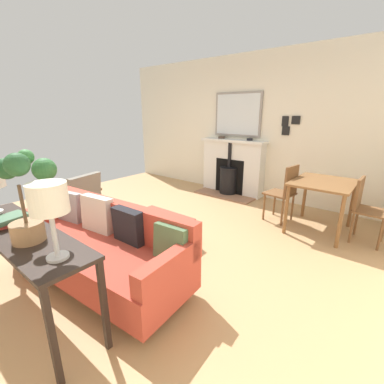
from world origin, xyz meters
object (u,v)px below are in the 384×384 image
console_table (23,241)px  potted_plant (17,188)px  armchair_accent (79,194)px  sofa (100,247)px  mantel_bowl_near (222,137)px  book_stack (10,220)px  fireplace (232,170)px  mantel_bowl_far (250,139)px  dining_chair_by_back_wall (365,205)px  table_lamp_far_end (49,201)px  ottoman (156,228)px  dining_table (323,189)px  dining_chair_near_fireplace (285,189)px

console_table → potted_plant: (0.03, 0.24, 0.50)m
armchair_accent → sofa: bearing=67.7°
mantel_bowl_near → book_stack: (4.19, 0.59, -0.35)m
fireplace → console_table: 4.18m
mantel_bowl_far → dining_chair_by_back_wall: bearing=68.4°
mantel_bowl_far → table_lamp_far_end: (4.19, 0.79, -0.00)m
table_lamp_far_end → book_stack: table_lamp_far_end is taller
fireplace → ottoman: fireplace is taller
sofa → dining_table: size_ratio=2.28×
fireplace → mantel_bowl_near: (-0.05, -0.31, 0.66)m
fireplace → dining_table: fireplace is taller
mantel_bowl_near → dining_chair_by_back_wall: bearing=73.2°
potted_plant → mantel_bowl_far: bearing=-174.6°
mantel_bowl_near → dining_table: bearing=69.5°
sofa → armchair_accent: 1.84m
mantel_bowl_near → table_lamp_far_end: table_lamp_far_end is taller
sofa → dining_chair_near_fireplace: dining_chair_near_fireplace is taller
dining_chair_by_back_wall → sofa: bearing=-36.9°
console_table → potted_plant: potted_plant is taller
armchair_accent → dining_chair_by_back_wall: 4.20m
mantel_bowl_far → book_stack: 4.21m
mantel_bowl_near → armchair_accent: (2.82, -0.90, -0.76)m
fireplace → mantel_bowl_near: size_ratio=9.85×
mantel_bowl_far → ottoman: bearing=1.8°
book_stack → dining_table: (-3.34, 1.69, -0.18)m
mantel_bowl_far → dining_table: 1.91m
mantel_bowl_near → potted_plant: size_ratio=0.21×
dining_chair_by_back_wall → dining_table: bearing=-89.7°
fireplace → book_stack: size_ratio=4.72×
mantel_bowl_far → dining_chair_by_back_wall: (0.85, 2.15, -0.65)m
book_stack → potted_plant: bearing=85.9°
mantel_bowl_near → dining_chair_near_fireplace: bearing=63.7°
mantel_bowl_near → console_table: bearing=11.0°
mantel_bowl_near → ottoman: mantel_bowl_near is taller
book_stack → dining_chair_by_back_wall: bearing=146.5°
table_lamp_far_end → potted_plant: (0.03, -0.39, 0.02)m
table_lamp_far_end → dining_chair_near_fireplace: size_ratio=0.55×
table_lamp_far_end → mantel_bowl_far: bearing=-169.3°
fireplace → armchair_accent: (2.77, -1.20, -0.10)m
sofa → mantel_bowl_near: bearing=-167.1°
fireplace → dining_chair_near_fireplace: size_ratio=1.55×
console_table → dining_chair_by_back_wall: (-3.34, 1.99, -0.18)m
dining_table → dining_chair_by_back_wall: bearing=90.3°
mantel_bowl_near → ottoman: bearing=15.5°
ottoman → dining_table: size_ratio=0.88×
mantel_bowl_far → dining_chair_by_back_wall: size_ratio=0.14×
mantel_bowl_near → dining_chair_near_fireplace: mantel_bowl_near is taller
console_table → book_stack: size_ratio=5.63×
sofa → dining_chair_by_back_wall: 3.34m
console_table → dining_chair_by_back_wall: size_ratio=1.95×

